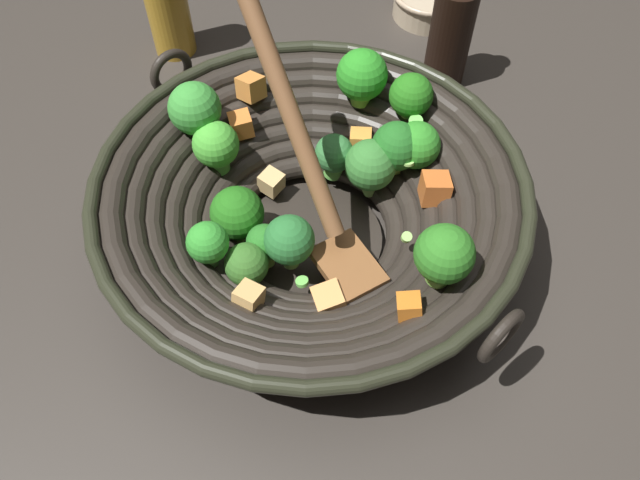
{
  "coord_description": "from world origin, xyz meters",
  "views": [
    {
      "loc": [
        0.23,
        -0.32,
        0.55
      ],
      "look_at": [
        0.02,
        -0.01,
        0.03
      ],
      "focal_mm": 35.16,
      "sensor_mm": 36.0,
      "label": 1
    }
  ],
  "objects": [
    {
      "name": "prep_bowl",
      "position": [
        -0.09,
        0.43,
        0.02
      ],
      "size": [
        0.11,
        0.11,
        0.04
      ],
      "color": "tan",
      "rests_on": "ground"
    },
    {
      "name": "ground_plane",
      "position": [
        0.0,
        0.0,
        0.0
      ],
      "size": [
        4.0,
        4.0,
        0.0
      ],
      "primitive_type": "plane",
      "color": "#332D28"
    },
    {
      "name": "wok",
      "position": [
        -0.0,
        0.0,
        0.07
      ],
      "size": [
        0.46,
        0.43,
        0.25
      ],
      "color": "black",
      "rests_on": "ground"
    },
    {
      "name": "soy_sauce_bottle",
      "position": [
        -0.01,
        0.32,
        0.07
      ],
      "size": [
        0.05,
        0.05,
        0.18
      ],
      "color": "black",
      "rests_on": "ground"
    }
  ]
}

